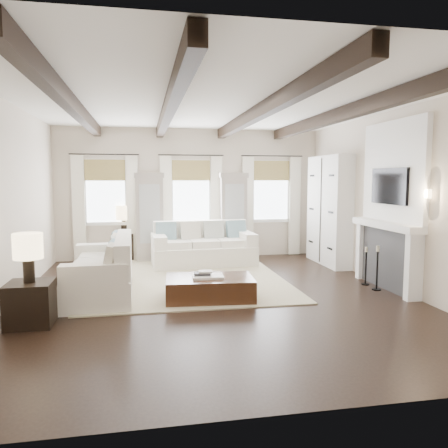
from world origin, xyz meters
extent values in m
plane|color=black|center=(0.00, 0.00, 0.00)|extent=(7.50, 7.50, 0.00)
cube|color=beige|center=(0.00, 3.75, 1.60)|extent=(6.50, 0.04, 3.20)
cube|color=beige|center=(0.00, -3.75, 1.60)|extent=(6.50, 0.04, 3.20)
cube|color=beige|center=(-3.25, 0.00, 1.60)|extent=(0.04, 7.50, 3.20)
cube|color=beige|center=(3.25, 0.00, 1.60)|extent=(0.04, 7.50, 3.20)
cube|color=white|center=(0.00, 0.00, 3.20)|extent=(6.50, 7.50, 0.04)
cube|color=black|center=(-2.20, 0.00, 3.08)|extent=(0.16, 7.40, 0.22)
cube|color=black|center=(-0.75, 0.00, 3.08)|extent=(0.16, 7.40, 0.22)
cube|color=black|center=(0.75, 0.00, 3.08)|extent=(0.16, 7.40, 0.22)
cube|color=black|center=(2.20, 0.00, 3.08)|extent=(0.16, 7.40, 0.22)
cube|color=white|center=(-2.05, 3.72, 1.65)|extent=(0.90, 0.03, 1.45)
cube|color=olive|center=(-2.05, 3.66, 2.18)|extent=(0.94, 0.04, 0.50)
cube|color=white|center=(-2.67, 3.62, 1.27)|extent=(0.28, 0.08, 2.50)
cube|color=white|center=(-1.43, 3.62, 1.27)|extent=(0.28, 0.08, 2.50)
cylinder|color=black|center=(-2.05, 3.61, 2.55)|extent=(1.60, 0.02, 0.02)
cube|color=white|center=(0.00, 3.72, 1.65)|extent=(0.90, 0.03, 1.45)
cube|color=olive|center=(0.00, 3.66, 2.18)|extent=(0.94, 0.04, 0.50)
cube|color=white|center=(-0.62, 3.62, 1.27)|extent=(0.28, 0.08, 2.50)
cube|color=white|center=(0.62, 3.62, 1.27)|extent=(0.28, 0.08, 2.50)
cylinder|color=black|center=(0.00, 3.61, 2.55)|extent=(1.60, 0.02, 0.02)
cube|color=white|center=(2.05, 3.72, 1.65)|extent=(0.90, 0.03, 1.45)
cube|color=olive|center=(2.05, 3.66, 2.18)|extent=(0.94, 0.04, 0.50)
cube|color=white|center=(1.43, 3.62, 1.27)|extent=(0.28, 0.08, 2.50)
cube|color=white|center=(2.67, 3.62, 1.27)|extent=(0.28, 0.08, 2.50)
cylinder|color=black|center=(2.05, 3.61, 2.55)|extent=(1.60, 0.02, 0.02)
cube|color=#ACA299|center=(-1.02, 3.53, 1.00)|extent=(0.64, 0.38, 2.00)
cube|color=#B2B7BA|center=(-1.02, 3.33, 1.15)|extent=(0.48, 0.02, 1.40)
cube|color=#ACA299|center=(-1.02, 3.53, 2.06)|extent=(0.70, 0.42, 0.12)
cube|color=#ACA299|center=(1.02, 3.53, 1.00)|extent=(0.64, 0.38, 2.00)
cube|color=#B2B7BA|center=(1.02, 3.33, 1.15)|extent=(0.48, 0.02, 1.40)
cube|color=#ACA299|center=(1.02, 3.53, 2.06)|extent=(0.70, 0.42, 0.12)
cube|color=#2B2B2E|center=(3.16, 0.00, 0.55)|extent=(0.18, 1.50, 1.10)
cube|color=black|center=(3.13, 0.00, 0.40)|extent=(0.10, 0.90, 0.70)
cube|color=white|center=(3.12, -0.82, 0.55)|extent=(0.26, 0.14, 1.10)
cube|color=white|center=(3.12, 0.82, 0.55)|extent=(0.26, 0.14, 1.10)
cube|color=white|center=(3.09, 0.00, 1.16)|extent=(0.32, 1.90, 0.12)
cube|color=white|center=(3.20, 0.00, 2.10)|extent=(0.10, 1.90, 1.80)
cube|color=black|center=(3.13, 0.00, 1.85)|extent=(0.07, 1.10, 0.64)
cylinder|color=#FFD899|center=(3.15, -1.05, 1.75)|extent=(0.10, 0.10, 0.14)
cube|color=silver|center=(3.05, 2.35, 1.25)|extent=(0.40, 1.70, 2.50)
cube|color=black|center=(2.84, 2.35, 1.25)|extent=(0.01, 0.02, 2.40)
cube|color=#BEB392|center=(-0.38, 1.44, 0.01)|extent=(3.77, 4.39, 0.02)
cube|color=white|center=(0.17, 2.71, 0.22)|extent=(2.37, 1.16, 0.44)
cube|color=white|center=(0.15, 3.11, 0.72)|extent=(2.22, 0.35, 0.55)
cube|color=white|center=(-0.85, 2.66, 0.59)|extent=(0.34, 1.01, 0.29)
cube|color=white|center=(1.19, 2.76, 0.59)|extent=(0.34, 1.01, 0.29)
cube|color=white|center=(-0.47, 2.62, 0.52)|extent=(0.65, 0.69, 0.15)
cube|color=white|center=(0.17, 2.65, 0.52)|extent=(0.65, 0.69, 0.15)
cube|color=white|center=(0.81, 2.68, 0.52)|extent=(0.65, 0.69, 0.15)
cube|color=#6C94A3|center=(-0.67, 2.88, 0.75)|extent=(0.48, 0.26, 0.48)
cube|color=silver|center=(-0.12, 2.91, 0.75)|extent=(0.48, 0.26, 0.48)
cube|color=beige|center=(0.44, 2.94, 0.75)|extent=(0.48, 0.26, 0.48)
cube|color=#6C94A3|center=(0.99, 2.96, 0.75)|extent=(0.48, 0.26, 0.48)
cube|color=white|center=(-1.92, 0.50, 0.22)|extent=(1.10, 2.35, 0.44)
cube|color=white|center=(-1.52, 0.51, 0.72)|extent=(0.29, 2.22, 0.55)
cube|color=white|center=(-1.94, 1.52, 0.59)|extent=(1.00, 0.31, 0.29)
cube|color=white|center=(-1.91, -0.52, 0.59)|extent=(1.00, 0.31, 0.29)
cube|color=white|center=(-1.99, 1.14, 0.52)|extent=(0.68, 0.63, 0.16)
cube|color=white|center=(-1.98, 0.50, 0.52)|extent=(0.68, 0.63, 0.16)
cube|color=white|center=(-1.97, -0.14, 0.52)|extent=(0.68, 0.63, 0.16)
cube|color=#6C94A3|center=(-1.73, 1.34, 0.75)|extent=(0.25, 0.47, 0.48)
cube|color=silver|center=(-1.72, 0.92, 0.75)|extent=(0.25, 0.47, 0.48)
cube|color=beige|center=(-1.71, 0.50, 0.75)|extent=(0.25, 0.47, 0.48)
cube|color=#6C94A3|center=(-1.70, 0.09, 0.75)|extent=(0.25, 0.47, 0.48)
cube|color=silver|center=(-1.69, -0.33, 0.75)|extent=(0.25, 0.47, 0.48)
cube|color=black|center=(-0.13, -0.14, 0.19)|extent=(1.48, 0.99, 0.37)
cube|color=white|center=(-0.16, -0.16, 0.39)|extent=(0.53, 0.42, 0.04)
cube|color=#262628|center=(-0.25, -0.13, 0.43)|extent=(0.27, 0.22, 0.04)
cube|color=beige|center=(-0.19, -0.13, 0.47)|extent=(0.23, 0.19, 0.03)
cube|color=black|center=(-2.71, -0.93, 0.30)|extent=(0.59, 0.59, 0.59)
cylinder|color=black|center=(-2.71, -0.93, 0.75)|extent=(0.15, 0.15, 0.32)
cylinder|color=#F9D89E|center=(-2.71, -0.93, 1.09)|extent=(0.39, 0.39, 0.34)
cube|color=black|center=(-1.64, 3.76, 0.33)|extent=(0.44, 0.44, 0.66)
cylinder|color=black|center=(-1.64, 3.76, 0.82)|extent=(0.15, 0.15, 0.33)
cylinder|color=#F9D89E|center=(-1.64, 3.76, 1.16)|extent=(0.39, 0.39, 0.35)
cylinder|color=black|center=(2.90, -0.08, 0.01)|extent=(0.16, 0.16, 0.02)
cylinder|color=black|center=(2.90, -0.08, 0.35)|extent=(0.03, 0.03, 0.71)
cylinder|color=beige|center=(2.90, -0.08, 0.75)|extent=(0.06, 0.06, 0.10)
cylinder|color=black|center=(2.90, 0.31, 0.01)|extent=(0.14, 0.14, 0.02)
cylinder|color=black|center=(2.90, 0.31, 0.32)|extent=(0.03, 0.03, 0.63)
cylinder|color=beige|center=(2.90, 0.31, 0.67)|extent=(0.05, 0.05, 0.09)
camera|label=1|loc=(-1.18, -7.09, 1.99)|focal=35.00mm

